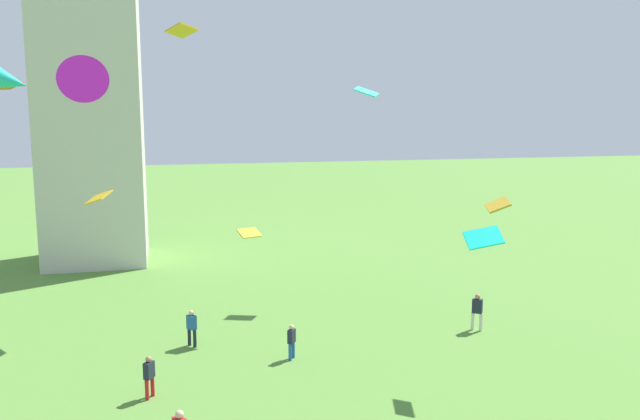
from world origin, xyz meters
name	(u,v)px	position (x,y,z in m)	size (l,w,h in m)	color
person_0	(192,326)	(-2.50, 21.60, 0.97)	(0.48, 0.51, 1.71)	#1E2333
person_1	(477,310)	(11.19, 20.54, 1.04)	(0.55, 0.51, 1.84)	silver
person_4	(292,340)	(1.64, 19.02, 0.89)	(0.42, 0.47, 1.56)	#235693
person_5	(149,374)	(-4.29, 16.51, 0.94)	(0.44, 0.50, 1.65)	red
kite_flying_0	(82,67)	(-5.70, 13.24, 12.02)	(1.67, 2.55, 2.11)	#CB15F1
kite_flying_1	(249,233)	(0.37, 22.90, 4.93)	(1.22, 1.04, 0.39)	gold
kite_flying_3	(483,238)	(7.93, 14.03, 6.08)	(1.35, 1.08, 0.82)	#12E2CF
kite_flying_4	(99,197)	(-6.58, 25.18, 6.55)	(1.41, 1.51, 0.77)	gold
kite_flying_5	(498,205)	(9.49, 15.91, 6.98)	(1.20, 1.51, 0.56)	#B7921F
kite_flying_6	(366,92)	(8.16, 29.28, 11.73)	(1.64, 1.43, 0.69)	#2AF1CA
kite_flying_7	(182,30)	(-2.76, 14.51, 13.28)	(1.07, 1.14, 0.40)	gold
kite_flying_9	(7,80)	(-10.42, 25.83, 12.08)	(2.50, 1.89, 1.84)	#1CB7A8
kite_flying_10	(10,86)	(-11.26, 30.61, 11.98)	(1.47, 1.46, 0.45)	#D35B16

